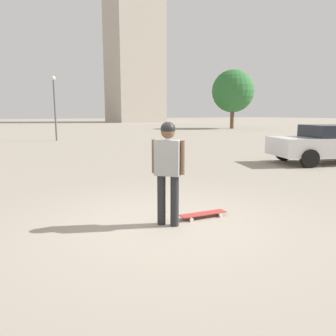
# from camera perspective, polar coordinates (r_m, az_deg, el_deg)

# --- Properties ---
(ground_plane) EXTENTS (220.00, 220.00, 0.00)m
(ground_plane) POSITION_cam_1_polar(r_m,az_deg,el_deg) (5.59, 0.00, -9.86)
(ground_plane) COLOR gray
(person) EXTENTS (0.45, 0.43, 1.72)m
(person) POSITION_cam_1_polar(r_m,az_deg,el_deg) (5.33, 0.00, 0.67)
(person) COLOR #262628
(person) RESTS_ON ground_plane
(skateboard) EXTENTS (0.31, 0.90, 0.08)m
(skateboard) POSITION_cam_1_polar(r_m,az_deg,el_deg) (5.97, 6.15, -7.97)
(skateboard) COLOR #A5332D
(skateboard) RESTS_ON ground_plane
(car_parked_near) EXTENTS (3.14, 4.59, 1.42)m
(car_parked_near) POSITION_cam_1_polar(r_m,az_deg,el_deg) (13.63, 26.34, 3.88)
(car_parked_near) COLOR silver
(car_parked_near) RESTS_ON ground_plane
(building_block_distant) EXTENTS (9.80, 9.88, 35.70)m
(building_block_distant) POSITION_cam_1_polar(r_m,az_deg,el_deg) (72.22, -6.00, 22.28)
(building_block_distant) COLOR #B2A899
(building_block_distant) RESTS_ON ground_plane
(tree_distant) EXTENTS (5.05, 5.05, 6.99)m
(tree_distant) POSITION_cam_1_polar(r_m,az_deg,el_deg) (41.04, 11.24, 12.99)
(tree_distant) COLOR brown
(tree_distant) RESTS_ON ground_plane
(lamp_post) EXTENTS (0.28, 0.28, 4.29)m
(lamp_post) POSITION_cam_1_polar(r_m,az_deg,el_deg) (23.67, -19.14, 10.83)
(lamp_post) COLOR #59595E
(lamp_post) RESTS_ON ground_plane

